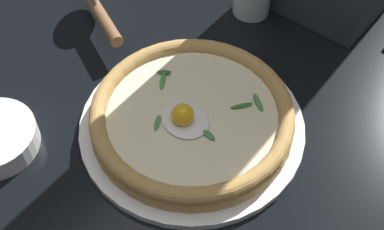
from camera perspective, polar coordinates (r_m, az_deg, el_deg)
ground_plane at (r=0.80m, az=-0.53°, el=-0.92°), size 2.40×2.40×0.03m
pizza_plate at (r=0.77m, az=0.00°, el=-1.19°), size 0.33×0.33×0.01m
pizza at (r=0.75m, az=-0.01°, el=-0.07°), size 0.30×0.30×0.06m
pizza_cutter at (r=0.91m, az=-10.03°, el=10.78°), size 0.17×0.06×0.08m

